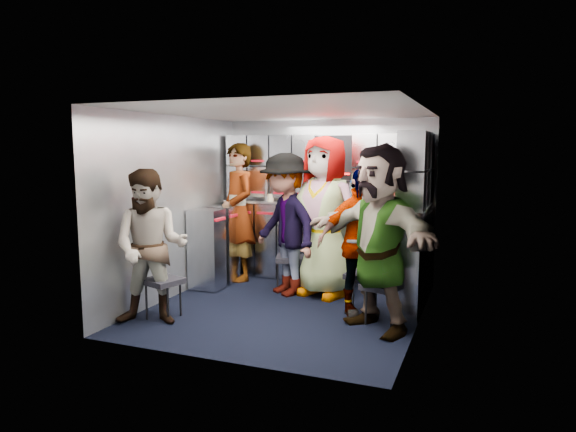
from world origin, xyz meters
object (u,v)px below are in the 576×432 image
(jump_seat_near_right, at_px, (381,289))
(attendant_arc_c, at_px, (325,217))
(attendant_arc_b, at_px, (285,224))
(attendant_arc_e, at_px, (379,238))
(jump_seat_near_left, at_px, (163,283))
(jump_seat_mid_left, at_px, (291,260))
(attendant_arc_a, at_px, (151,247))
(jump_seat_center, at_px, (329,255))
(attendant_standing, at_px, (238,212))
(attendant_arc_d, at_px, (360,242))
(jump_seat_mid_right, at_px, (363,277))

(jump_seat_near_right, bearing_deg, attendant_arc_c, 137.30)
(attendant_arc_b, height_order, attendant_arc_c, attendant_arc_c)
(attendant_arc_e, bearing_deg, jump_seat_near_left, -131.55)
(jump_seat_mid_left, bearing_deg, attendant_arc_a, -116.94)
(jump_seat_mid_left, xyz_separation_m, attendant_arc_e, (1.27, -1.00, 0.52))
(attendant_arc_e, bearing_deg, jump_seat_center, 162.49)
(jump_seat_center, relative_size, attendant_arc_a, 0.33)
(attendant_standing, bearing_deg, attendant_arc_d, 13.90)
(jump_seat_mid_left, height_order, attendant_standing, attendant_standing)
(jump_seat_mid_left, bearing_deg, attendant_arc_e, -38.37)
(jump_seat_mid_right, bearing_deg, attendant_arc_b, 164.56)
(attendant_arc_b, relative_size, attendant_arc_e, 0.94)
(jump_seat_center, height_order, attendant_arc_c, attendant_arc_c)
(attendant_arc_d, distance_m, attendant_arc_e, 0.47)
(jump_seat_near_left, xyz_separation_m, attendant_standing, (-0.00, 1.70, 0.53))
(attendant_arc_a, xyz_separation_m, attendant_arc_d, (1.83, 1.00, 0.00))
(jump_seat_near_left, relative_size, jump_seat_mid_right, 1.07)
(jump_seat_mid_right, distance_m, attendant_arc_a, 2.22)
(jump_seat_near_right, xyz_separation_m, attendant_arc_e, (0.00, -0.18, 0.53))
(attendant_standing, relative_size, attendant_arc_e, 1.01)
(jump_seat_center, relative_size, attendant_arc_b, 0.30)
(jump_seat_center, distance_m, jump_seat_mid_right, 0.80)
(attendant_arc_c, height_order, attendant_arc_e, attendant_arc_c)
(attendant_arc_a, bearing_deg, jump_seat_center, 33.98)
(jump_seat_near_left, distance_m, jump_seat_center, 2.03)
(jump_seat_center, bearing_deg, jump_seat_mid_left, -165.51)
(jump_seat_near_right, relative_size, attendant_arc_c, 0.22)
(jump_seat_mid_right, height_order, attendant_arc_e, attendant_arc_e)
(attendant_arc_b, xyz_separation_m, attendant_arc_d, (1.00, -0.46, -0.07))
(jump_seat_center, distance_m, attendant_arc_b, 0.66)
(jump_seat_near_left, bearing_deg, jump_seat_near_right, 16.86)
(jump_seat_center, height_order, jump_seat_near_right, jump_seat_center)
(attendant_arc_c, bearing_deg, jump_seat_near_right, -26.58)
(jump_seat_near_left, xyz_separation_m, attendant_arc_a, (-0.00, -0.18, 0.40))
(jump_seat_mid_right, xyz_separation_m, attendant_arc_e, (0.27, -0.55, 0.53))
(jump_seat_near_right, xyz_separation_m, attendant_arc_b, (-1.27, 0.64, 0.48))
(attendant_arc_b, xyz_separation_m, attendant_arc_e, (1.27, -0.82, 0.05))
(attendant_arc_b, distance_m, attendant_arc_c, 0.47)
(jump_seat_near_left, height_order, attendant_arc_b, attendant_arc_b)
(attendant_standing, relative_size, attendant_arc_a, 1.17)
(attendant_arc_c, bearing_deg, jump_seat_mid_right, -19.15)
(jump_seat_center, height_order, attendant_arc_a, attendant_arc_a)
(attendant_arc_b, height_order, attendant_arc_e, attendant_arc_e)
(attendant_standing, distance_m, attendant_arc_c, 1.31)
(jump_seat_mid_right, bearing_deg, jump_seat_mid_left, 155.46)
(jump_seat_center, relative_size, attendant_arc_c, 0.27)
(jump_seat_near_right, height_order, attendant_arc_a, attendant_arc_a)
(jump_seat_near_left, distance_m, attendant_standing, 1.78)
(attendant_arc_d, xyz_separation_m, attendant_arc_e, (0.27, -0.37, 0.12))
(jump_seat_mid_left, bearing_deg, jump_seat_center, 14.49)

